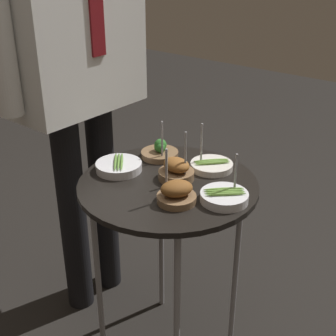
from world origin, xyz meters
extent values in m
cylinder|color=black|center=(0.00, 0.00, 0.71)|extent=(0.57, 0.57, 0.02)
cylinder|color=gray|center=(0.17, -0.17, 0.35)|extent=(0.02, 0.02, 0.70)
cylinder|color=gray|center=(-0.17, -0.17, 0.35)|extent=(0.02, 0.02, 0.70)
cylinder|color=gray|center=(0.17, 0.17, 0.35)|extent=(0.02, 0.02, 0.70)
cylinder|color=gray|center=(-0.17, 0.17, 0.35)|extent=(0.02, 0.02, 0.70)
cylinder|color=brown|center=(0.03, -0.01, 0.73)|extent=(0.11, 0.11, 0.03)
ellipsoid|color=brown|center=(0.03, -0.01, 0.77)|extent=(0.09, 0.10, 0.04)
cylinder|color=#939399|center=(0.04, -0.04, 0.80)|extent=(0.01, 0.01, 0.17)
cylinder|color=silver|center=(0.01, -0.20, 0.73)|extent=(0.14, 0.14, 0.03)
ellipsoid|color=olive|center=(0.02, -0.19, 0.75)|extent=(0.09, 0.09, 0.01)
ellipsoid|color=olive|center=(0.01, -0.20, 0.75)|extent=(0.09, 0.09, 0.01)
ellipsoid|color=olive|center=(0.01, -0.21, 0.75)|extent=(0.09, 0.09, 0.01)
ellipsoid|color=olive|center=(0.00, -0.21, 0.75)|extent=(0.09, 0.09, 0.01)
cylinder|color=#939399|center=(0.05, -0.21, 0.79)|extent=(0.01, 0.01, 0.14)
cylinder|color=silver|center=(-0.04, 0.18, 0.73)|extent=(0.15, 0.15, 0.03)
ellipsoid|color=#5B8938|center=(-0.03, 0.17, 0.75)|extent=(0.10, 0.09, 0.01)
ellipsoid|color=#5B8938|center=(-0.04, 0.18, 0.75)|extent=(0.10, 0.09, 0.01)
ellipsoid|color=#5B8938|center=(-0.04, 0.19, 0.75)|extent=(0.10, 0.09, 0.01)
cylinder|color=brown|center=(-0.08, -0.10, 0.73)|extent=(0.12, 0.12, 0.02)
ellipsoid|color=brown|center=(-0.08, -0.10, 0.76)|extent=(0.12, 0.11, 0.05)
cylinder|color=#939399|center=(-0.09, -0.06, 0.80)|extent=(0.01, 0.01, 0.16)
cylinder|color=silver|center=(0.17, -0.05, 0.73)|extent=(0.14, 0.14, 0.02)
ellipsoid|color=olive|center=(0.17, -0.05, 0.74)|extent=(0.10, 0.09, 0.01)
ellipsoid|color=olive|center=(0.17, -0.05, 0.74)|extent=(0.10, 0.09, 0.01)
ellipsoid|color=olive|center=(0.16, -0.06, 0.74)|extent=(0.10, 0.09, 0.01)
cylinder|color=#939399|center=(0.16, -0.02, 0.79)|extent=(0.01, 0.01, 0.15)
cylinder|color=brown|center=(0.13, 0.14, 0.73)|extent=(0.13, 0.13, 0.02)
sphere|color=#2D7028|center=(0.14, 0.14, 0.76)|extent=(0.04, 0.04, 0.04)
sphere|color=#2D7028|center=(0.13, 0.15, 0.75)|extent=(0.03, 0.03, 0.03)
sphere|color=#2D7028|center=(0.13, 0.13, 0.75)|extent=(0.03, 0.03, 0.03)
cylinder|color=#939399|center=(0.11, 0.11, 0.79)|extent=(0.01, 0.01, 0.14)
cylinder|color=black|center=(-0.03, 0.45, 0.43)|extent=(0.11, 0.11, 0.85)
cylinder|color=black|center=(0.13, 0.45, 0.43)|extent=(0.11, 0.11, 0.85)
cube|color=silver|center=(0.05, 0.45, 1.17)|extent=(0.48, 0.23, 0.64)
cylinder|color=silver|center=(0.33, 0.45, 1.20)|extent=(0.08, 0.08, 0.59)
camera|label=1|loc=(-1.02, -0.81, 1.41)|focal=50.00mm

